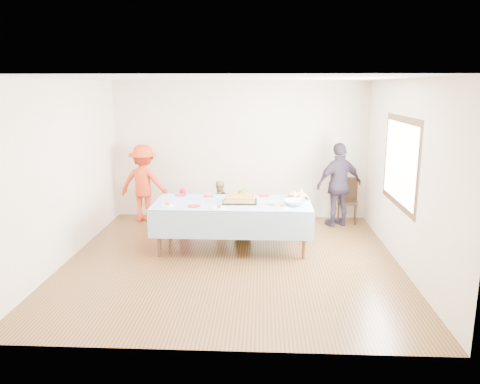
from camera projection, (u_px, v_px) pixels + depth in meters
The scene contains 22 objects.
ground at pixel (232, 260), 7.13m from camera, with size 5.00×5.00×0.00m, color #4B2B15.
room_walls at pixel (235, 145), 6.74m from camera, with size 5.04×5.04×2.72m.
party_table at pixel (233, 205), 7.49m from camera, with size 2.50×1.10×0.78m.
birthday_cake at pixel (240, 199), 7.47m from camera, with size 0.54×0.42×0.10m.
rolls_tray at pixel (297, 196), 7.67m from camera, with size 0.37×0.37×0.11m.
punch_bowl at pixel (295, 202), 7.29m from camera, with size 0.35×0.35×0.08m, color silver.
party_hat at pixel (301, 191), 7.84m from camera, with size 0.10×0.10×0.18m, color silver.
fork_pile at pixel (269, 202), 7.32m from camera, with size 0.24×0.18×0.07m, color white, non-canonical shape.
plate_red_far_a at pixel (181, 195), 7.94m from camera, with size 0.20×0.20×0.01m, color red.
plate_red_far_b at pixel (208, 196), 7.88m from camera, with size 0.17×0.17×0.01m, color red.
plate_red_far_c at pixel (235, 195), 7.92m from camera, with size 0.18×0.18×0.01m, color red.
plate_red_far_d at pixel (264, 196), 7.90m from camera, with size 0.18×0.18×0.01m, color red.
plate_red_near at pixel (194, 206), 7.22m from camera, with size 0.20×0.20×0.01m, color red.
plate_white_left at pixel (167, 206), 7.24m from camera, with size 0.21×0.21×0.01m, color white.
plate_white_mid at pixel (219, 208), 7.11m from camera, with size 0.23×0.23×0.01m, color white.
plate_white_right at pixel (282, 207), 7.13m from camera, with size 0.20×0.20×0.01m, color white.
dining_chair at pixel (347, 197), 9.10m from camera, with size 0.42×0.42×0.86m.
toddler_left at pixel (184, 207), 8.76m from camera, with size 0.27×0.18×0.75m, color #D61A4E.
toddler_mid at pixel (243, 214), 8.06m from camera, with size 0.43×0.28×0.88m, color #417C29.
toddler_right at pixel (219, 204), 8.67m from camera, with size 0.44×0.34×0.90m, color tan.
adult_left at pixel (144, 183), 9.08m from camera, with size 0.97×0.56×1.50m, color red.
adult_right at pixel (339, 185), 8.74m from camera, with size 0.93×0.39×1.58m, color #352B3C.
Camera 1 is at (0.45, -6.71, 2.59)m, focal length 35.00 mm.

